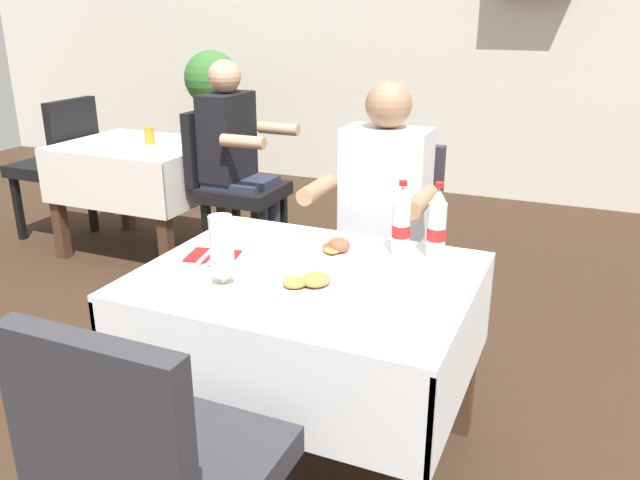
{
  "coord_description": "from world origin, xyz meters",
  "views": [
    {
      "loc": [
        0.7,
        -1.58,
        1.54
      ],
      "look_at": [
        -0.11,
        0.28,
        0.8
      ],
      "focal_mm": 36.09,
      "sensor_mm": 36.0,
      "label": 1
    }
  ],
  "objects_px": {
    "background_table_tumbler": "(149,135)",
    "background_chair_left": "(59,160)",
    "cola_bottle_secondary": "(437,225)",
    "main_dining_table": "(308,320)",
    "napkin_cutlery_set": "(213,256)",
    "cola_bottle_primary": "(401,223)",
    "chair_far_diner_seat": "(384,242)",
    "background_chair_right": "(231,180)",
    "beer_glass_left": "(222,251)",
    "chair_near_camera_side": "(158,471)",
    "plate_near_camera": "(305,286)",
    "seated_diner_far": "(380,215)",
    "plate_far_diner": "(333,250)",
    "background_dining_table": "(140,172)",
    "potted_plant_corner": "(213,107)",
    "background_patron": "(237,155)"
  },
  "relations": [
    {
      "from": "background_table_tumbler",
      "to": "background_chair_left",
      "type": "bearing_deg",
      "value": -178.35
    },
    {
      "from": "cola_bottle_secondary",
      "to": "background_chair_left",
      "type": "relative_size",
      "value": 0.28
    },
    {
      "from": "main_dining_table",
      "to": "napkin_cutlery_set",
      "type": "xyz_separation_m",
      "value": [
        -0.36,
        -0.01,
        0.18
      ]
    },
    {
      "from": "cola_bottle_primary",
      "to": "main_dining_table",
      "type": "bearing_deg",
      "value": -129.7
    },
    {
      "from": "chair_far_diner_seat",
      "to": "background_chair_right",
      "type": "height_order",
      "value": "same"
    },
    {
      "from": "cola_bottle_primary",
      "to": "background_chair_left",
      "type": "bearing_deg",
      "value": 156.47
    },
    {
      "from": "beer_glass_left",
      "to": "chair_near_camera_side",
      "type": "bearing_deg",
      "value": -72.19
    },
    {
      "from": "plate_near_camera",
      "to": "background_chair_right",
      "type": "bearing_deg",
      "value": 127.55
    },
    {
      "from": "seated_diner_far",
      "to": "plate_far_diner",
      "type": "distance_m",
      "value": 0.53
    },
    {
      "from": "chair_near_camera_side",
      "to": "cola_bottle_primary",
      "type": "bearing_deg",
      "value": 78.19
    },
    {
      "from": "background_dining_table",
      "to": "potted_plant_corner",
      "type": "height_order",
      "value": "potted_plant_corner"
    },
    {
      "from": "napkin_cutlery_set",
      "to": "background_dining_table",
      "type": "distance_m",
      "value": 2.13
    },
    {
      "from": "cola_bottle_secondary",
      "to": "background_chair_right",
      "type": "bearing_deg",
      "value": 142.26
    },
    {
      "from": "chair_near_camera_side",
      "to": "beer_glass_left",
      "type": "relative_size",
      "value": 4.31
    },
    {
      "from": "chair_near_camera_side",
      "to": "napkin_cutlery_set",
      "type": "height_order",
      "value": "chair_near_camera_side"
    },
    {
      "from": "background_dining_table",
      "to": "background_patron",
      "type": "height_order",
      "value": "background_patron"
    },
    {
      "from": "cola_bottle_primary",
      "to": "background_dining_table",
      "type": "relative_size",
      "value": 0.28
    },
    {
      "from": "chair_near_camera_side",
      "to": "main_dining_table",
      "type": "bearing_deg",
      "value": 90.0
    },
    {
      "from": "background_dining_table",
      "to": "beer_glass_left",
      "type": "bearing_deg",
      "value": -45.16
    },
    {
      "from": "beer_glass_left",
      "to": "napkin_cutlery_set",
      "type": "relative_size",
      "value": 1.15
    },
    {
      "from": "background_chair_left",
      "to": "background_table_tumbler",
      "type": "height_order",
      "value": "background_chair_left"
    },
    {
      "from": "beer_glass_left",
      "to": "background_chair_left",
      "type": "height_order",
      "value": "background_chair_left"
    },
    {
      "from": "cola_bottle_primary",
      "to": "background_dining_table",
      "type": "height_order",
      "value": "cola_bottle_primary"
    },
    {
      "from": "napkin_cutlery_set",
      "to": "potted_plant_corner",
      "type": "bearing_deg",
      "value": 122.35
    },
    {
      "from": "beer_glass_left",
      "to": "napkin_cutlery_set",
      "type": "distance_m",
      "value": 0.27
    },
    {
      "from": "plate_far_diner",
      "to": "background_patron",
      "type": "xyz_separation_m",
      "value": [
        -1.16,
        1.3,
        -0.03
      ]
    },
    {
      "from": "seated_diner_far",
      "to": "cola_bottle_primary",
      "type": "height_order",
      "value": "seated_diner_far"
    },
    {
      "from": "seated_diner_far",
      "to": "napkin_cutlery_set",
      "type": "height_order",
      "value": "seated_diner_far"
    },
    {
      "from": "napkin_cutlery_set",
      "to": "chair_near_camera_side",
      "type": "bearing_deg",
      "value": -66.15
    },
    {
      "from": "chair_near_camera_side",
      "to": "potted_plant_corner",
      "type": "height_order",
      "value": "potted_plant_corner"
    },
    {
      "from": "seated_diner_far",
      "to": "chair_far_diner_seat",
      "type": "bearing_deg",
      "value": 96.83
    },
    {
      "from": "chair_far_diner_seat",
      "to": "plate_near_camera",
      "type": "relative_size",
      "value": 4.03
    },
    {
      "from": "background_chair_right",
      "to": "seated_diner_far",
      "type": "bearing_deg",
      "value": -32.76
    },
    {
      "from": "background_chair_right",
      "to": "background_chair_left",
      "type": "bearing_deg",
      "value": 180.0
    },
    {
      "from": "chair_far_diner_seat",
      "to": "seated_diner_far",
      "type": "bearing_deg",
      "value": -83.17
    },
    {
      "from": "chair_near_camera_side",
      "to": "potted_plant_corner",
      "type": "bearing_deg",
      "value": 120.65
    },
    {
      "from": "plate_near_camera",
      "to": "plate_far_diner",
      "type": "distance_m",
      "value": 0.31
    },
    {
      "from": "plate_far_diner",
      "to": "background_table_tumbler",
      "type": "relative_size",
      "value": 2.23
    },
    {
      "from": "beer_glass_left",
      "to": "background_chair_left",
      "type": "xyz_separation_m",
      "value": [
        -2.35,
        1.68,
        -0.28
      ]
    },
    {
      "from": "chair_near_camera_side",
      "to": "plate_near_camera",
      "type": "xyz_separation_m",
      "value": [
        0.05,
        0.69,
        0.18
      ]
    },
    {
      "from": "cola_bottle_primary",
      "to": "napkin_cutlery_set",
      "type": "bearing_deg",
      "value": -154.46
    },
    {
      "from": "cola_bottle_primary",
      "to": "napkin_cutlery_set",
      "type": "xyz_separation_m",
      "value": [
        -0.59,
        -0.28,
        -0.11
      ]
    },
    {
      "from": "plate_near_camera",
      "to": "cola_bottle_secondary",
      "type": "relative_size",
      "value": 0.89
    },
    {
      "from": "background_table_tumbler",
      "to": "beer_glass_left",
      "type": "bearing_deg",
      "value": -47.03
    },
    {
      "from": "beer_glass_left",
      "to": "background_table_tumbler",
      "type": "relative_size",
      "value": 2.04
    },
    {
      "from": "background_chair_left",
      "to": "chair_far_diner_seat",
      "type": "bearing_deg",
      "value": -14.63
    },
    {
      "from": "napkin_cutlery_set",
      "to": "background_patron",
      "type": "distance_m",
      "value": 1.68
    },
    {
      "from": "background_chair_right",
      "to": "plate_far_diner",
      "type": "bearing_deg",
      "value": -47.21
    },
    {
      "from": "background_table_tumbler",
      "to": "potted_plant_corner",
      "type": "distance_m",
      "value": 1.56
    },
    {
      "from": "chair_far_diner_seat",
      "to": "plate_near_camera",
      "type": "height_order",
      "value": "chair_far_diner_seat"
    }
  ]
}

